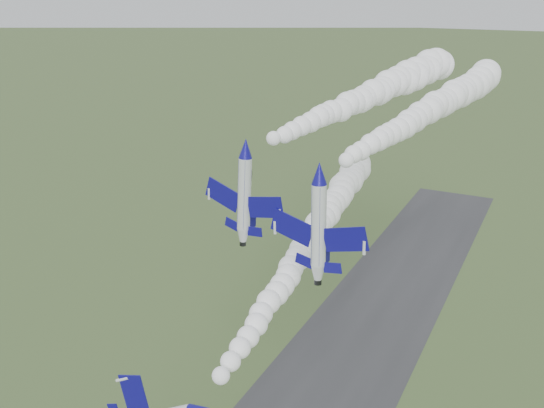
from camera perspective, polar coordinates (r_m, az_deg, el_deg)
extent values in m
cone|color=silver|center=(61.38, -4.97, -16.02)|extent=(2.16, 2.02, 1.88)
cylinder|color=black|center=(62.10, -4.64, -15.53)|extent=(1.04, 0.73, 0.95)
cube|color=navy|center=(57.28, -7.82, -15.97)|extent=(2.28, 2.58, 4.05)
cube|color=navy|center=(60.13, -5.88, -15.29)|extent=(1.03, 1.18, 1.78)
cube|color=navy|center=(61.38, -4.66, -17.62)|extent=(1.03, 1.18, 1.78)
cube|color=navy|center=(59.93, -4.32, -16.41)|extent=(2.20, 1.84, 0.96)
cylinder|color=silver|center=(70.18, -2.50, 5.25)|extent=(2.87, 9.03, 1.67)
cone|color=navy|center=(65.94, -5.43, 4.22)|extent=(1.97, 2.54, 1.67)
cone|color=silver|center=(74.43, 0.00, 6.12)|extent=(1.92, 2.12, 1.67)
cylinder|color=black|center=(75.28, 0.46, 6.28)|extent=(0.92, 0.75, 0.85)
ellipsoid|color=black|center=(68.26, -3.64, 5.33)|extent=(1.52, 3.17, 1.11)
cube|color=navy|center=(72.71, -4.11, 5.75)|extent=(5.17, 3.18, 0.41)
cube|color=navy|center=(69.14, 0.03, 4.77)|extent=(5.17, 3.18, 0.41)
cube|color=navy|center=(74.60, -1.49, 6.22)|extent=(2.26, 1.44, 0.22)
cube|color=navy|center=(72.76, 0.68, 5.73)|extent=(2.26, 1.44, 0.22)
cube|color=navy|center=(73.10, -0.49, 6.97)|extent=(0.48, 1.71, 2.33)
cylinder|color=silver|center=(65.21, 4.48, 2.89)|extent=(2.79, 9.63, 1.72)
cone|color=navy|center=(60.26, 1.73, 1.51)|extent=(1.99, 2.67, 1.72)
cone|color=silver|center=(70.13, 6.75, 4.03)|extent=(1.94, 2.22, 1.72)
cylinder|color=black|center=(71.11, 7.16, 4.24)|extent=(0.94, 0.77, 0.87)
ellipsoid|color=black|center=(62.99, 3.41, 2.91)|extent=(1.51, 3.36, 1.15)
cube|color=navy|center=(67.63, 2.32, 3.36)|extent=(5.47, 3.28, 0.24)
cube|color=navy|center=(64.55, 7.50, 2.49)|extent=(5.47, 3.28, 0.24)
cube|color=navy|center=(70.05, 5.05, 4.05)|extent=(2.39, 1.49, 0.15)
cube|color=navy|center=(68.49, 7.72, 3.63)|extent=(2.39, 1.49, 0.15)
cube|color=navy|center=(68.64, 6.30, 4.97)|extent=(0.38, 1.82, 2.49)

